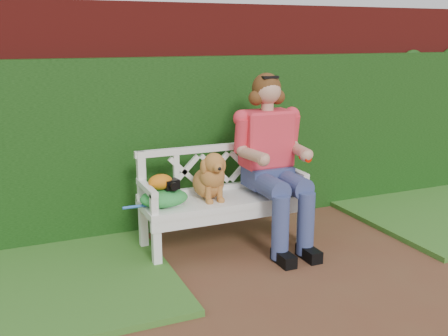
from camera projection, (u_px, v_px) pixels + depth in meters
name	position (u px, v px, depth m)	size (l,w,h in m)	color
ground	(330.00, 282.00, 4.15)	(60.00, 60.00, 0.00)	brown
brick_wall	(232.00, 112.00, 5.57)	(10.00, 0.30, 2.20)	maroon
ivy_hedge	(241.00, 139.00, 5.43)	(10.00, 0.18, 1.70)	#204F17
grass_left	(0.00, 286.00, 4.02)	(2.60, 2.00, 0.05)	#2C5E1B
garden_bench	(224.00, 222.00, 4.79)	(1.58, 0.60, 0.48)	white
seated_woman	(269.00, 157.00, 4.80)	(0.69, 0.92, 1.63)	#C92548
dog	(209.00, 174.00, 4.63)	(0.30, 0.40, 0.45)	olive
tennis_racket	(164.00, 203.00, 4.51)	(0.56, 0.23, 0.03)	white
green_bag	(164.00, 197.00, 4.48)	(0.42, 0.32, 0.14)	#1B771D
camera_item	(171.00, 184.00, 4.46)	(0.13, 0.09, 0.08)	black
baseball_glove	(161.00, 182.00, 4.45)	(0.21, 0.15, 0.13)	#CC6910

